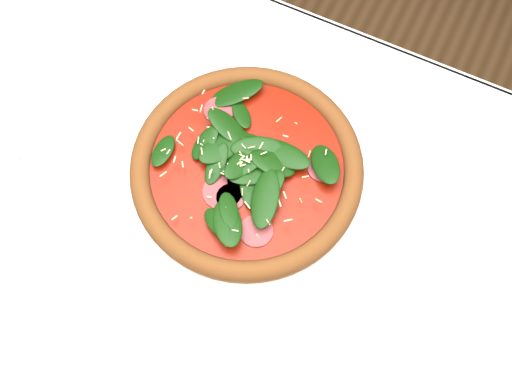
% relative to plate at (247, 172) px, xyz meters
% --- Properties ---
extents(ground, '(6.00, 6.00, 0.00)m').
position_rel_plate_xyz_m(ground, '(0.02, -0.09, -0.76)').
color(ground, brown).
rests_on(ground, ground).
extents(dining_table, '(1.21, 0.81, 0.75)m').
position_rel_plate_xyz_m(dining_table, '(0.02, -0.09, -0.11)').
color(dining_table, white).
rests_on(dining_table, ground).
extents(plate, '(0.39, 0.39, 0.02)m').
position_rel_plate_xyz_m(plate, '(0.00, 0.00, 0.00)').
color(plate, white).
rests_on(plate, dining_table).
extents(pizza, '(0.36, 0.36, 0.04)m').
position_rel_plate_xyz_m(pizza, '(0.00, 0.00, 0.02)').
color(pizza, '#995A25').
rests_on(pizza, plate).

